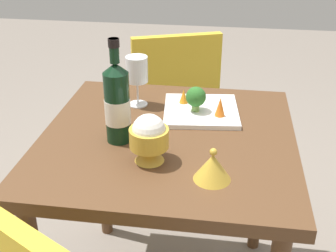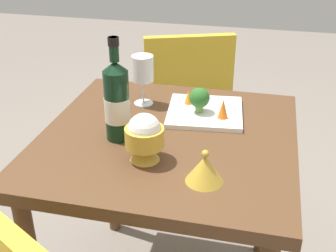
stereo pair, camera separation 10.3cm
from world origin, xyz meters
name	(u,v)px [view 1 (the left image)]	position (x,y,z in m)	size (l,w,h in m)	color
dining_table	(168,161)	(0.00, 0.00, 0.62)	(0.79, 0.79, 0.72)	brown
chair_near_window	(173,96)	(-0.08, 0.72, 0.53)	(0.52, 0.52, 0.85)	gold
wine_bottle	(117,103)	(-0.14, -0.05, 0.84)	(0.08, 0.08, 0.32)	black
wine_glass	(137,71)	(-0.14, 0.20, 0.85)	(0.08, 0.08, 0.18)	white
rice_bowl	(149,137)	(-0.03, -0.16, 0.79)	(0.11, 0.11, 0.14)	gold
rice_bowl_lid	(213,167)	(0.15, -0.22, 0.76)	(0.10, 0.10, 0.09)	gold
serving_plate	(201,111)	(0.09, 0.17, 0.73)	(0.27, 0.27, 0.02)	white
broccoli_floret	(196,97)	(0.07, 0.15, 0.79)	(0.07, 0.07, 0.09)	#729E4C
carrot_garnish_left	(184,96)	(0.02, 0.21, 0.76)	(0.03, 0.03, 0.05)	orange
carrot_garnish_right	(220,107)	(0.15, 0.12, 0.77)	(0.03, 0.03, 0.07)	orange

